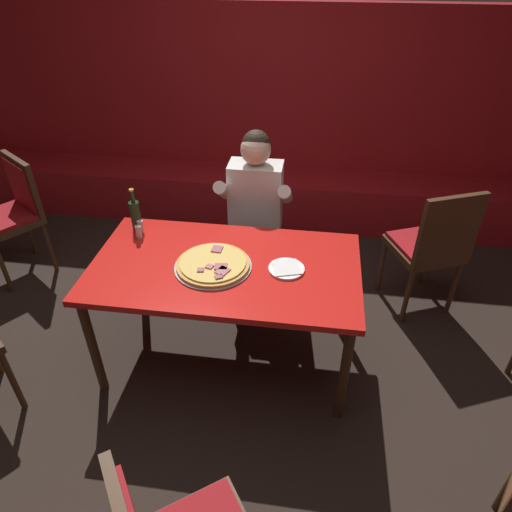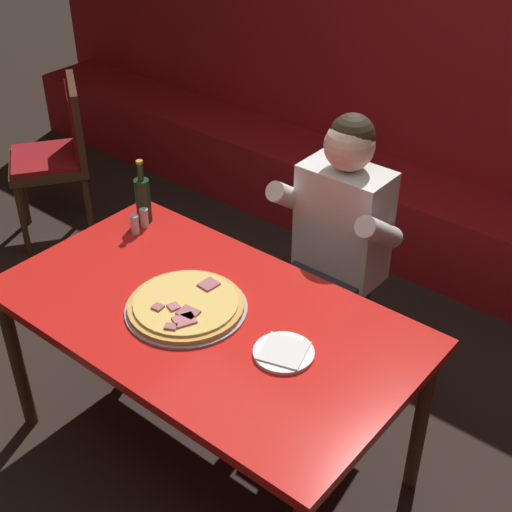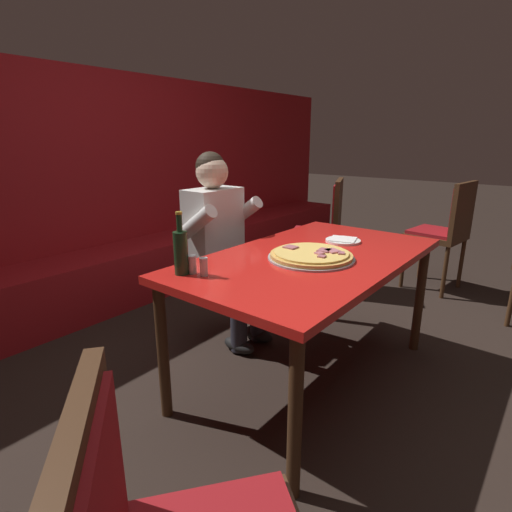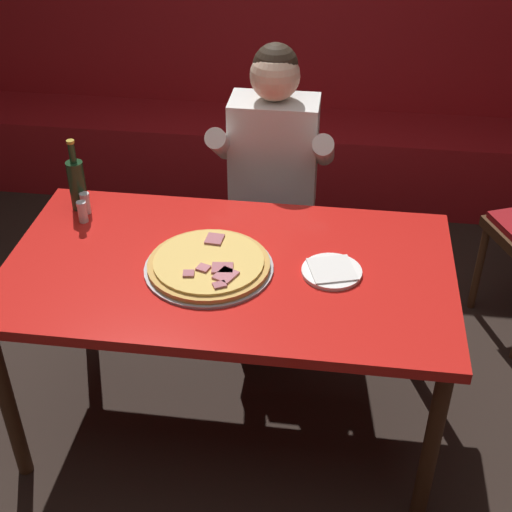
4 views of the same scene
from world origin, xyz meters
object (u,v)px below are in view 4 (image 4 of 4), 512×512
Objects in this scene: main_dining_table at (229,281)px; diner_seated_blue_shirt at (271,179)px; beer_bottle at (77,183)px; plate_white_paper at (332,271)px; shaker_red_pepper_flakes at (86,204)px; shaker_oregano at (83,213)px; pizza at (209,265)px.

diner_seated_blue_shirt is (0.07, 0.72, 0.03)m from main_dining_table.
beer_bottle is at bearing -150.15° from diner_seated_blue_shirt.
shaker_red_pepper_flakes is at bearing 164.12° from plate_white_paper.
shaker_red_pepper_flakes is at bearing -43.66° from beer_bottle.
main_dining_table is 0.68m from shaker_red_pepper_flakes.
beer_bottle is at bearing 136.34° from shaker_red_pepper_flakes.
shaker_oregano reaches higher than main_dining_table.
shaker_red_pepper_flakes reaches higher than main_dining_table.
shaker_oregano is (-0.54, 0.24, 0.02)m from pizza.
shaker_red_pepper_flakes is at bearing -146.76° from diner_seated_blue_shirt.
diner_seated_blue_shirt is (0.71, 0.41, -0.16)m from beer_bottle.
shaker_red_pepper_flakes is at bearing 150.57° from pizza.
shaker_red_pepper_flakes is 0.07× the size of diner_seated_blue_shirt.
diner_seated_blue_shirt reaches higher than beer_bottle.
shaker_red_pepper_flakes is at bearing 155.68° from main_dining_table.
beer_bottle is (-0.58, 0.34, 0.09)m from pizza.
diner_seated_blue_shirt reaches higher than plate_white_paper.
main_dining_table is at bearing -95.47° from diner_seated_blue_shirt.
shaker_red_pepper_flakes and shaker_oregano have the same top height.
beer_bottle is at bearing 154.35° from main_dining_table.
beer_bottle is at bearing 115.02° from shaker_oregano.
diner_seated_blue_shirt is at bearing 37.26° from shaker_oregano.
shaker_red_pepper_flakes is (-0.61, 0.28, 0.11)m from main_dining_table.
beer_bottle reaches higher than pizza.
diner_seated_blue_shirt is (-0.29, 0.72, -0.05)m from plate_white_paper.
main_dining_table is 3.50× the size of pizza.
pizza is 2.15× the size of plate_white_paper.
diner_seated_blue_shirt is at bearing 33.24° from shaker_red_pepper_flakes.
main_dining_table is at bearing -25.65° from beer_bottle.
diner_seated_blue_shirt is at bearing 112.16° from plate_white_paper.
shaker_oregano is at bearing -142.74° from diner_seated_blue_shirt.
beer_bottle is 0.84m from diner_seated_blue_shirt.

